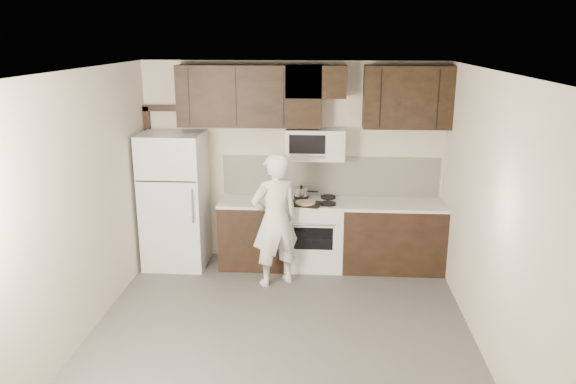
# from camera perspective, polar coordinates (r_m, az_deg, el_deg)

# --- Properties ---
(floor) EXTENTS (4.50, 4.50, 0.00)m
(floor) POSITION_cam_1_polar(r_m,az_deg,el_deg) (5.96, -0.85, -14.72)
(floor) COLOR #555350
(floor) RESTS_ON ground
(back_wall) EXTENTS (4.00, 0.00, 4.00)m
(back_wall) POSITION_cam_1_polar(r_m,az_deg,el_deg) (7.57, 0.52, 2.97)
(back_wall) COLOR beige
(back_wall) RESTS_ON ground
(ceiling) EXTENTS (4.50, 4.50, 0.00)m
(ceiling) POSITION_cam_1_polar(r_m,az_deg,el_deg) (5.15, -0.97, 12.15)
(ceiling) COLOR white
(ceiling) RESTS_ON back_wall
(counter_run) EXTENTS (2.95, 0.64, 0.91)m
(counter_run) POSITION_cam_1_polar(r_m,az_deg,el_deg) (7.52, 4.97, -4.30)
(counter_run) COLOR black
(counter_run) RESTS_ON floor
(stove) EXTENTS (0.76, 0.66, 0.94)m
(stove) POSITION_cam_1_polar(r_m,az_deg,el_deg) (7.51, 2.66, -4.23)
(stove) COLOR silver
(stove) RESTS_ON floor
(backsplash) EXTENTS (2.90, 0.02, 0.54)m
(backsplash) POSITION_cam_1_polar(r_m,az_deg,el_deg) (7.59, 4.29, 1.63)
(backsplash) COLOR silver
(backsplash) RESTS_ON counter_run
(upper_cabinets) EXTENTS (3.48, 0.35, 0.78)m
(upper_cabinets) POSITION_cam_1_polar(r_m,az_deg,el_deg) (7.24, 2.13, 9.85)
(upper_cabinets) COLOR black
(upper_cabinets) RESTS_ON back_wall
(microwave) EXTENTS (0.76, 0.42, 0.40)m
(microwave) POSITION_cam_1_polar(r_m,az_deg,el_deg) (7.31, 2.79, 4.89)
(microwave) COLOR silver
(microwave) RESTS_ON upper_cabinets
(refrigerator) EXTENTS (0.80, 0.76, 1.80)m
(refrigerator) POSITION_cam_1_polar(r_m,az_deg,el_deg) (7.59, -11.41, -0.82)
(refrigerator) COLOR silver
(refrigerator) RESTS_ON floor
(door_trim) EXTENTS (0.50, 0.08, 2.12)m
(door_trim) POSITION_cam_1_polar(r_m,az_deg,el_deg) (7.90, -13.54, 2.31)
(door_trim) COLOR black
(door_trim) RESTS_ON floor
(saucepan) EXTENTS (0.32, 0.18, 0.17)m
(saucepan) POSITION_cam_1_polar(r_m,az_deg,el_deg) (7.50, 1.37, -0.06)
(saucepan) COLOR silver
(saucepan) RESTS_ON stove
(baking_tray) EXTENTS (0.44, 0.36, 0.02)m
(baking_tray) POSITION_cam_1_polar(r_m,az_deg,el_deg) (7.21, 1.78, -1.21)
(baking_tray) COLOR black
(baking_tray) RESTS_ON counter_run
(pizza) EXTENTS (0.31, 0.31, 0.02)m
(pizza) POSITION_cam_1_polar(r_m,az_deg,el_deg) (7.21, 1.78, -1.07)
(pizza) COLOR beige
(pizza) RESTS_ON baking_tray
(person) EXTENTS (0.73, 0.65, 1.68)m
(person) POSITION_cam_1_polar(r_m,az_deg,el_deg) (6.85, -1.34, -2.84)
(person) COLOR silver
(person) RESTS_ON floor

